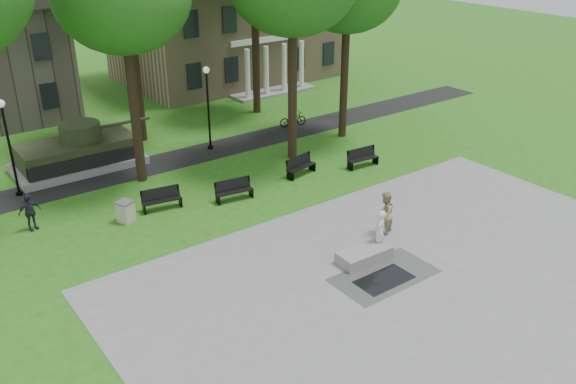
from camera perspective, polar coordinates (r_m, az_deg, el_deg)
name	(u,v)px	position (r m, az deg, el deg)	size (l,w,h in m)	color
ground	(346,236)	(25.79, 5.47, -4.10)	(120.00, 120.00, 0.00)	#1F5814
plaza	(438,290)	(22.89, 13.86, -8.90)	(22.00, 16.00, 0.02)	gray
footpath	(206,152)	(34.74, -7.72, 3.74)	(44.00, 2.60, 0.01)	black
building_right	(226,21)	(50.19, -5.81, 15.59)	(17.00, 12.00, 8.60)	#9E8460
lamp_left	(8,140)	(30.94, -24.70, 4.41)	(0.36, 0.36, 4.73)	black
lamp_mid	(208,101)	(34.32, -7.50, 8.41)	(0.36, 0.36, 4.73)	black
lamp_right	(344,75)	(39.91, 5.31, 10.88)	(0.36, 0.36, 4.73)	black
tank_monument	(78,152)	(33.91, -19.05, 3.54)	(7.45, 3.40, 2.40)	gray
puddle	(384,280)	(23.06, 8.99, -8.10)	(2.20, 1.20, 0.00)	black
concrete_block	(364,255)	(24.04, 7.15, -5.85)	(2.20, 1.00, 0.45)	gray
skateboard	(380,249)	(24.89, 8.64, -5.29)	(0.78, 0.20, 0.07)	brown
skateboarder	(379,231)	(24.44, 8.54, -3.63)	(0.64, 0.42, 1.76)	silver
friend_watching	(385,213)	(25.71, 9.05, -1.96)	(0.92, 0.72, 1.89)	tan
pedestrian_walker	(30,212)	(28.01, -23.02, -1.73)	(0.98, 0.41, 1.67)	#21222C
cyclist	(293,114)	(38.41, 0.45, 7.34)	(1.84, 1.09, 1.98)	black
park_bench_0	(161,198)	(28.28, -11.80, -0.59)	(1.85, 0.82, 1.00)	black
park_bench_1	(233,189)	(28.68, -5.13, 0.24)	(1.85, 0.78, 1.00)	black
park_bench_2	(300,165)	(31.28, 1.16, 2.53)	(1.85, 0.87, 1.00)	black
park_bench_3	(362,157)	(32.56, 6.94, 3.27)	(1.83, 0.67, 1.00)	black
trash_bin	(126,211)	(27.54, -14.95, -1.74)	(0.87, 0.87, 0.96)	#AEA78F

